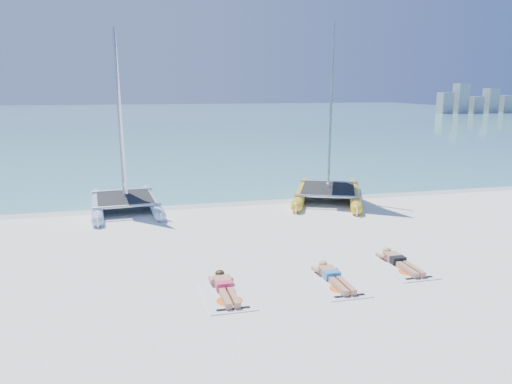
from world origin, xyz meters
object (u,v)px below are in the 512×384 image
at_px(sunbather_a, 225,287).
at_px(towel_c, 402,267).
at_px(catamaran_blue, 122,154).
at_px(sunbather_b, 333,276).
at_px(towel_a, 226,295).
at_px(sunbather_c, 399,261).
at_px(catamaran_yellow, 330,141).
at_px(towel_b, 336,283).

distance_m(sunbather_a, towel_c, 4.62).
distance_m(catamaran_blue, sunbather_b, 9.95).
relative_size(towel_a, sunbather_c, 1.07).
xyz_separation_m(catamaran_yellow, towel_a, (-5.94, -8.77, -2.27)).
relative_size(towel_c, sunbather_c, 1.07).
height_order(catamaran_yellow, towel_a, catamaran_yellow).
bearing_deg(sunbather_b, towel_a, -175.26).
height_order(sunbather_a, sunbather_c, same).
bearing_deg(catamaran_yellow, towel_a, -100.57).
distance_m(catamaran_yellow, sunbather_a, 10.66).
bearing_deg(sunbather_c, catamaran_blue, 130.44).
relative_size(towel_a, sunbather_a, 1.07).
height_order(towel_a, sunbather_b, sunbather_b).
distance_m(towel_a, sunbather_c, 4.67).
xyz_separation_m(sunbather_a, towel_b, (2.57, -0.17, -0.11)).
relative_size(catamaran_blue, catamaran_yellow, 0.94).
bearing_deg(catamaran_blue, towel_a, -80.02).
xyz_separation_m(catamaran_blue, sunbather_b, (4.76, -8.52, -1.92)).
bearing_deg(towel_b, sunbather_c, 20.15).
xyz_separation_m(catamaran_blue, catamaran_yellow, (8.13, 0.04, 0.24)).
height_order(catamaran_blue, sunbather_c, catamaran_blue).
bearing_deg(catamaran_yellow, catamaran_blue, -156.19).
relative_size(catamaran_yellow, towel_c, 3.92).
relative_size(towel_b, sunbather_b, 1.07).
distance_m(towel_b, towel_c, 2.11).
xyz_separation_m(towel_b, towel_c, (2.03, 0.55, 0.00)).
distance_m(catamaran_yellow, towel_b, 9.65).
bearing_deg(towel_a, sunbather_c, 9.46).
xyz_separation_m(catamaran_blue, towel_c, (6.79, -8.16, -2.03)).
bearing_deg(sunbather_a, towel_c, 4.76).
distance_m(sunbather_a, sunbather_b, 2.57).
xyz_separation_m(catamaran_blue, towel_a, (2.19, -8.73, -2.03)).
bearing_deg(sunbather_a, catamaran_yellow, 55.28).
distance_m(towel_a, towel_b, 2.57).
bearing_deg(sunbather_a, sunbather_b, 0.47).
relative_size(sunbather_a, sunbather_c, 1.00).
bearing_deg(towel_c, sunbather_b, -169.90).
bearing_deg(sunbather_b, catamaran_yellow, 68.47).
relative_size(catamaran_blue, towel_a, 3.70).
relative_size(towel_b, towel_c, 1.00).
bearing_deg(towel_c, catamaran_blue, 129.77).
bearing_deg(towel_a, sunbather_a, 90.00).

